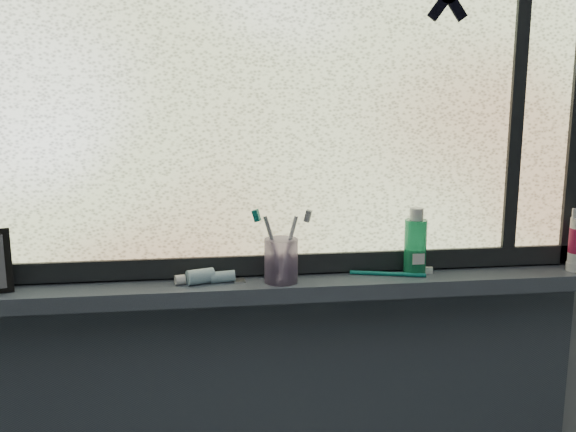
% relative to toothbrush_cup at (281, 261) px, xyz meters
% --- Properties ---
extents(wall_back, '(3.00, 0.01, 2.50)m').
position_rel_toothbrush_cup_xyz_m(wall_back, '(0.02, 0.09, 0.18)').
color(wall_back, '#9EA3A8').
rests_on(wall_back, ground).
extents(windowsill, '(1.62, 0.14, 0.04)m').
position_rel_toothbrush_cup_xyz_m(windowsill, '(0.02, 0.02, -0.07)').
color(windowsill, '#46505E').
rests_on(windowsill, wall_back).
extents(window_pane, '(1.50, 0.01, 1.00)m').
position_rel_toothbrush_cup_xyz_m(window_pane, '(0.02, 0.07, 0.46)').
color(window_pane, silver).
rests_on(window_pane, wall_back).
extents(frame_bottom, '(1.60, 0.03, 0.05)m').
position_rel_toothbrush_cup_xyz_m(frame_bottom, '(0.02, 0.06, -0.02)').
color(frame_bottom, black).
rests_on(frame_bottom, windowsill).
extents(frame_mullion, '(0.03, 0.03, 1.00)m').
position_rel_toothbrush_cup_xyz_m(frame_mullion, '(0.62, 0.06, 0.46)').
color(frame_mullion, black).
rests_on(frame_mullion, wall_back).
extents(toothpaste_tube, '(0.21, 0.10, 0.04)m').
position_rel_toothbrush_cup_xyz_m(toothpaste_tube, '(-0.18, 0.01, -0.04)').
color(toothpaste_tube, white).
rests_on(toothpaste_tube, windowsill).
extents(toothbrush_cup, '(0.11, 0.11, 0.11)m').
position_rel_toothbrush_cup_xyz_m(toothbrush_cup, '(0.00, 0.00, 0.00)').
color(toothbrush_cup, '#AA8EBC').
rests_on(toothbrush_cup, windowsill).
extents(toothbrush_lying, '(0.24, 0.09, 0.02)m').
position_rel_toothbrush_cup_xyz_m(toothbrush_lying, '(0.28, 0.02, -0.05)').
color(toothbrush_lying, '#0D796D').
rests_on(toothbrush_lying, windowsill).
extents(mouthwash_bottle, '(0.06, 0.06, 0.14)m').
position_rel_toothbrush_cup_xyz_m(mouthwash_bottle, '(0.35, 0.02, 0.03)').
color(mouthwash_bottle, '#20A96A').
rests_on(mouthwash_bottle, windowsill).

